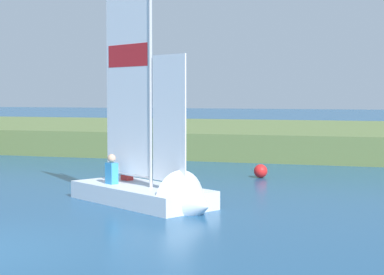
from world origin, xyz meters
name	(u,v)px	position (x,y,z in m)	size (l,w,h in m)	color
shore_bank	(250,136)	(0.00, 22.01, 0.53)	(80.00, 14.12, 1.06)	#5B703D
sailboat	(160,189)	(1.51, 5.00, 0.43)	(4.41, 3.49, 6.28)	silver
channel_buoy	(261,171)	(2.71, 10.84, 0.21)	(0.42, 0.42, 0.42)	red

